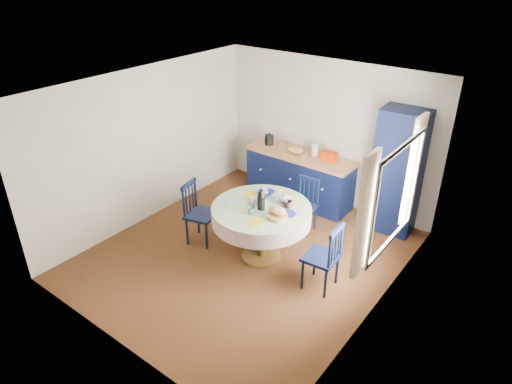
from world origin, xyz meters
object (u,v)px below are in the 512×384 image
kitchen_counter (299,177)px  mug_a (254,201)px  dining_table (262,215)px  chair_left (199,212)px  mug_d (265,191)px  mug_b (251,211)px  chair_far (304,205)px  chair_right (324,257)px  mug_c (288,204)px  cobalt_bowl (266,193)px  pantry_cabinet (398,172)px

kitchen_counter → mug_a: kitchen_counter is taller
dining_table → chair_left: 1.08m
mug_d → mug_b: bearing=-70.8°
kitchen_counter → mug_d: bearing=-77.5°
mug_b → chair_far: bearing=86.7°
chair_right → mug_c: (-0.75, 0.25, 0.41)m
chair_right → mug_d: size_ratio=10.86×
chair_far → cobalt_bowl: cobalt_bowl is taller
dining_table → mug_c: size_ratio=10.79×
kitchen_counter → chair_left: kitchen_counter is taller
pantry_cabinet → cobalt_bowl: pantry_cabinet is taller
kitchen_counter → chair_left: size_ratio=2.03×
pantry_cabinet → chair_left: pantry_cabinet is taller
mug_c → mug_d: 0.52m
chair_right → mug_d: bearing=-111.6°
chair_far → kitchen_counter: bearing=122.3°
dining_table → mug_d: bearing=120.5°
chair_left → cobalt_bowl: (0.87, 0.53, 0.39)m
chair_right → chair_left: bearing=-89.5°
pantry_cabinet → mug_c: (-0.88, -1.72, -0.09)m
mug_c → cobalt_bowl: size_ratio=0.53×
dining_table → mug_c: 0.40m
chair_far → mug_d: size_ratio=9.76×
mug_b → cobalt_bowl: (-0.17, 0.56, -0.02)m
pantry_cabinet → chair_left: (-2.21, -2.13, -0.50)m
kitchen_counter → cobalt_bowl: size_ratio=8.16×
chair_right → mug_c: bearing=-112.4°
chair_right → cobalt_bowl: bearing=-110.8°
cobalt_bowl → chair_far: bearing=71.5°
pantry_cabinet → chair_far: bearing=-144.9°
mug_a → mug_d: (-0.05, 0.33, -0.00)m
mug_a → dining_table: bearing=-7.8°
dining_table → chair_left: dining_table is taller
pantry_cabinet → chair_right: bearing=-97.5°
chair_far → dining_table: bearing=-98.7°
kitchen_counter → dining_table: bearing=-73.6°
dining_table → cobalt_bowl: dining_table is taller
dining_table → mug_c: (0.29, 0.21, 0.18)m
chair_left → chair_right: 2.08m
kitchen_counter → chair_left: 2.09m
mug_d → chair_far: bearing=67.9°
chair_far → mug_d: 0.86m
chair_left → mug_b: chair_left is taller
chair_left → chair_far: bearing=-56.6°
pantry_cabinet → mug_d: 2.09m
kitchen_counter → pantry_cabinet: size_ratio=1.00×
pantry_cabinet → cobalt_bowl: bearing=-133.7°
mug_c → mug_d: bearing=163.5°
chair_far → mug_c: (0.22, -0.83, 0.46)m
chair_far → chair_right: bearing=-53.0°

